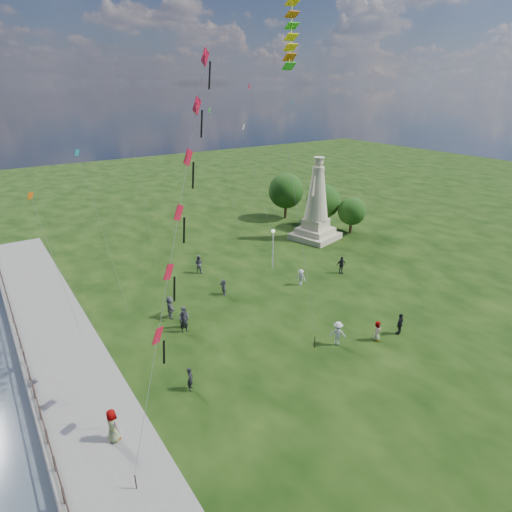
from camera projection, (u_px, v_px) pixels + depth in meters
ground at (496, 231)px, 53.74m from camera, size 106.50×160.00×0.60m
waterfront at (53, 385)px, 25.98m from camera, size 200.00×200.00×1.51m
statue at (316, 209)px, 48.96m from camera, size 5.69×5.69×9.48m
lamppost at (273, 240)px, 41.13m from camera, size 0.38×0.38×4.05m
tree_row at (310, 198)px, 54.30m from camera, size 6.85×13.24×6.08m
person_0 at (190, 379)px, 25.20m from camera, size 0.61×0.66×1.50m
person_1 at (184, 318)px, 31.50m from camera, size 0.86×1.01×1.78m
person_2 at (338, 333)px, 29.56m from camera, size 1.23×1.22×1.77m
person_3 at (400, 324)px, 30.84m from camera, size 1.07×0.73×1.66m
person_4 at (377, 331)px, 30.09m from camera, size 0.86×0.73×1.50m
person_5 at (170, 307)px, 33.01m from camera, size 1.11×1.79×1.80m
person_6 at (184, 322)px, 31.05m from camera, size 0.69×0.52×1.69m
person_7 at (199, 264)px, 40.96m from camera, size 0.95×1.02×1.79m
person_8 at (301, 277)px, 38.42m from camera, size 0.89×1.10×1.52m
person_9 at (341, 265)px, 40.81m from camera, size 1.09×0.73×1.70m
person_10 at (113, 427)px, 21.44m from camera, size 0.81×1.03×1.85m
person_11 at (224, 287)px, 36.63m from camera, size 0.81×1.43×1.46m
red_kite_train at (183, 193)px, 22.06m from camera, size 9.53×9.35×18.82m
small_kites at (193, 131)px, 41.16m from camera, size 29.26×17.14×27.50m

